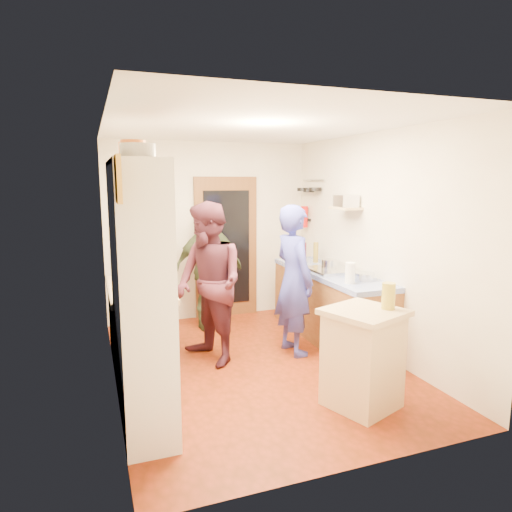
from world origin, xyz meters
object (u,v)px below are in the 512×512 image
right_counter_base (329,307)px  person_left (209,283)px  person_hob (298,280)px  island_base (363,361)px  person_back (210,268)px  hutch_body (141,296)px

right_counter_base → person_left: size_ratio=1.21×
person_hob → island_base: bearing=173.2°
island_base → person_left: person_left is taller
person_left → island_base: bearing=15.9°
person_back → hutch_body: bearing=-127.5°
right_counter_base → person_back: bearing=143.4°
hutch_body → island_base: size_ratio=2.56×
right_counter_base → person_hob: (-0.60, -0.30, 0.47)m
right_counter_base → island_base: 1.81m
right_counter_base → island_base: island_base is taller
right_counter_base → person_hob: bearing=-153.4°
island_base → person_left: size_ratio=0.47×
hutch_body → island_base: bearing=-12.2°
island_base → person_back: size_ratio=0.50×
person_left → person_hob: bearing=65.4°
hutch_body → island_base: 2.05m
island_base → hutch_body: bearing=167.8°
person_left → person_back: bearing=147.3°
person_back → right_counter_base: bearing=-47.1°
hutch_body → person_hob: 2.16m
person_hob → person_left: size_ratio=0.97×
right_counter_base → person_left: person_left is taller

